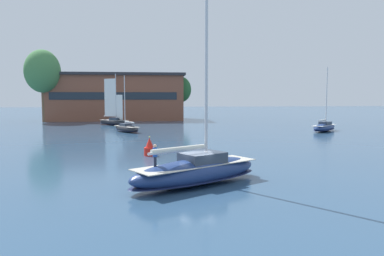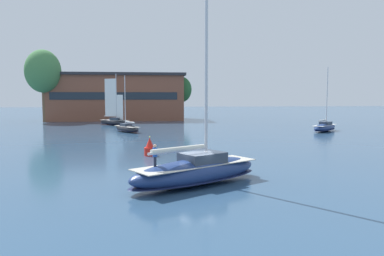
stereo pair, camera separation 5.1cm
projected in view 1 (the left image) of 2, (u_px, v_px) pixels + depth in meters
ground_plane at (197, 184)px, 28.42m from camera, size 400.00×400.00×0.00m
waterfront_building at (116, 97)px, 104.15m from camera, size 37.51×15.33×12.81m
tree_shore_left at (42, 71)px, 94.81m from camera, size 8.93×8.93×18.38m
tree_shore_center at (181, 90)px, 104.75m from camera, size 5.84×5.84×12.02m
sailboat_main at (197, 170)px, 28.34m from camera, size 11.68×8.90×16.06m
sailboat_moored_near_marina at (324, 127)px, 70.57m from camera, size 8.04×7.88×12.10m
sailboat_moored_mid_channel at (127, 128)px, 69.33m from camera, size 5.88×7.57×10.47m
sailboat_moored_far_slip at (114, 121)px, 85.30m from camera, size 8.15×7.04×11.63m
channel_buoy at (150, 148)px, 41.97m from camera, size 1.23×1.23×2.21m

